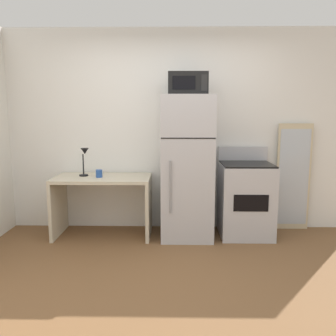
# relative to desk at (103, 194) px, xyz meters

# --- Properties ---
(ground_plane) EXTENTS (12.00, 12.00, 0.00)m
(ground_plane) POSITION_rel_desk_xyz_m (0.86, -1.31, -0.53)
(ground_plane) COLOR brown
(wall_back_white) EXTENTS (5.00, 0.10, 2.60)m
(wall_back_white) POSITION_rel_desk_xyz_m (0.86, 0.39, 0.77)
(wall_back_white) COLOR white
(wall_back_white) RESTS_ON ground
(desk) EXTENTS (1.19, 0.63, 0.75)m
(desk) POSITION_rel_desk_xyz_m (0.00, 0.00, 0.00)
(desk) COLOR beige
(desk) RESTS_ON ground
(desk_lamp) EXTENTS (0.14, 0.12, 0.35)m
(desk_lamp) POSITION_rel_desk_xyz_m (-0.23, 0.03, 0.46)
(desk_lamp) COLOR black
(desk_lamp) RESTS_ON desk
(coffee_mug) EXTENTS (0.08, 0.08, 0.09)m
(coffee_mug) POSITION_rel_desk_xyz_m (-0.03, -0.04, 0.27)
(coffee_mug) COLOR #264C99
(coffee_mug) RESTS_ON desk
(refrigerator) EXTENTS (0.63, 0.68, 1.74)m
(refrigerator) POSITION_rel_desk_xyz_m (1.05, -0.01, 0.35)
(refrigerator) COLOR #B7B7BC
(refrigerator) RESTS_ON ground
(microwave) EXTENTS (0.46, 0.35, 0.26)m
(microwave) POSITION_rel_desk_xyz_m (1.05, -0.03, 1.35)
(microwave) COLOR black
(microwave) RESTS_ON refrigerator
(oven_range) EXTENTS (0.64, 0.61, 1.10)m
(oven_range) POSITION_rel_desk_xyz_m (1.79, 0.02, -0.06)
(oven_range) COLOR #B7B7BC
(oven_range) RESTS_ON ground
(leaning_mirror) EXTENTS (0.44, 0.03, 1.40)m
(leaning_mirror) POSITION_rel_desk_xyz_m (2.45, 0.27, 0.17)
(leaning_mirror) COLOR #C6B793
(leaning_mirror) RESTS_ON ground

